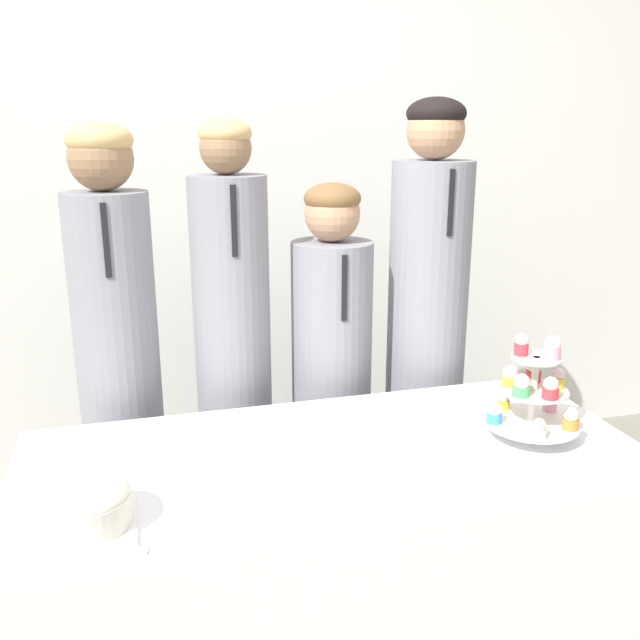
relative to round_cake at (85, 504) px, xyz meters
The scene contains 9 objects.
wall_back 1.80m from the round_cake, 68.38° to the left, with size 9.00×0.06×2.70m.
table 0.78m from the round_cake, 16.93° to the left, with size 1.69×0.76×0.73m.
round_cake is the anchor object (origin of this frame).
cake_knife 0.20m from the round_cake, 45.06° to the right, with size 0.23×0.08×0.01m.
cupcake_stand 1.20m from the round_cake, ahead, with size 0.27×0.27×0.31m.
student_0 0.80m from the round_cake, 85.31° to the left, with size 0.27×0.27×1.60m.
student_1 0.91m from the round_cake, 60.80° to the left, with size 0.26×0.26×1.61m.
student_2 1.13m from the round_cake, 44.94° to the left, with size 0.29×0.29×1.40m.
student_3 1.41m from the round_cake, 34.39° to the left, with size 0.29×0.29×1.68m.
Camera 1 is at (-0.48, -1.22, 1.58)m, focal length 38.00 mm.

